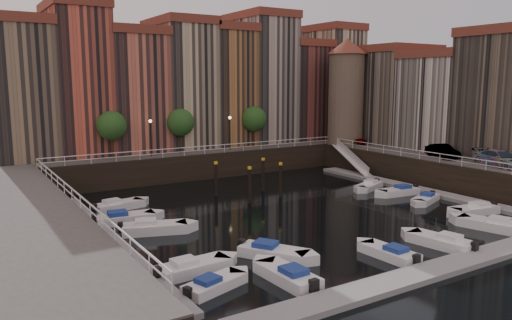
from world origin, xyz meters
TOP-DOWN VIEW (x-y plane):
  - ground at (0.00, 0.00)m, footprint 200.00×200.00m
  - quay_far at (0.00, 26.00)m, footprint 80.00×20.00m
  - quay_right at (28.00, -2.00)m, footprint 20.00×36.00m
  - dock_left at (-16.20, -1.00)m, footprint 2.00×28.00m
  - dock_right at (16.20, -1.00)m, footprint 2.00×28.00m
  - dock_near at (0.00, -17.00)m, footprint 30.00×2.00m
  - mountains at (1.72, 110.00)m, footprint 145.00×100.00m
  - far_terrace at (3.31, 23.50)m, footprint 48.70×10.30m
  - right_terrace at (26.50, 3.80)m, footprint 9.30×24.30m
  - corner_tower at (20.00, 14.50)m, footprint 5.20×5.20m
  - promenade_trees at (-1.33, 18.20)m, footprint 21.20×3.20m
  - street_lamps at (-1.00, 17.20)m, footprint 10.36×0.36m
  - railings at (0.00, 4.88)m, footprint 36.08×34.04m
  - gangway at (17.10, 10.00)m, footprint 2.78×8.32m
  - mooring_pilings at (0.24, 5.83)m, footprint 5.61×4.63m
  - boat_left_0 at (-13.27, -12.21)m, footprint 4.19×2.58m
  - boat_left_1 at (-13.30, -9.42)m, footprint 4.84×2.04m
  - boat_left_2 at (-12.44, -0.50)m, footprint 5.21×3.27m
  - boat_left_3 at (-13.49, 3.31)m, footprint 5.02×2.26m
  - boat_left_4 at (-12.68, 7.80)m, footprint 4.83×2.55m
  - boat_right_0 at (13.21, -9.94)m, footprint 4.76×2.38m
  - boat_right_1 at (12.96, -4.90)m, footprint 4.16×2.75m
  - boat_right_2 at (13.21, -1.38)m, footprint 4.67×2.13m
  - boat_right_3 at (12.56, 2.18)m, footprint 4.38×2.94m
  - boat_near_0 at (-9.13, -13.47)m, footprint 1.92×4.83m
  - boat_near_1 at (-1.24, -13.79)m, footprint 1.81×4.40m
  - boat_near_2 at (3.48, -14.14)m, footprint 2.53×4.94m
  - boat_near_3 at (10.19, -13.52)m, footprint 3.03×5.13m
  - car_a at (20.33, 13.25)m, footprint 1.80×4.06m
  - car_b at (20.46, -0.71)m, footprint 2.79×4.73m
  - car_c at (20.58, -7.25)m, footprint 3.24×5.79m
  - boat_extra_697 at (-7.72, -9.70)m, footprint 3.90×4.77m

SIDE VIEW (x-z plane):
  - ground at x=0.00m, z-range 0.00..0.00m
  - dock_left at x=-16.20m, z-range 0.00..0.35m
  - dock_right at x=16.20m, z-range 0.00..0.35m
  - dock_near at x=0.00m, z-range 0.00..0.35m
  - boat_right_1 at x=12.96m, z-range -0.15..0.79m
  - boat_left_0 at x=-13.27m, z-range -0.15..0.79m
  - boat_right_3 at x=12.56m, z-range -0.16..0.83m
  - boat_near_1 at x=-1.24m, z-range -0.16..0.84m
  - boat_right_2 at x=13.21m, z-range -0.17..0.88m
  - boat_right_0 at x=13.21m, z-range -0.17..0.89m
  - boat_left_4 at x=-12.68m, z-range -0.18..0.91m
  - boat_left_1 at x=-13.30m, z-range -0.18..0.92m
  - boat_near_0 at x=-9.13m, z-range -0.18..0.92m
  - boat_near_2 at x=3.48m, z-range -0.18..0.93m
  - boat_extra_697 at x=-7.72m, z-range -0.18..0.93m
  - boat_left_3 at x=-13.49m, z-range -0.18..0.95m
  - boat_near_3 at x=10.19m, z-range -0.19..0.96m
  - boat_left_2 at x=-12.44m, z-range -0.19..0.98m
  - quay_far at x=0.00m, z-range 0.00..3.00m
  - quay_right at x=28.00m, z-range 0.00..3.00m
  - mooring_pilings at x=0.24m, z-range -0.24..3.54m
  - gangway at x=17.10m, z-range 0.05..3.78m
  - car_a at x=20.33m, z-range 3.00..4.36m
  - car_b at x=20.46m, z-range 3.00..4.47m
  - railings at x=0.00m, z-range 3.53..4.05m
  - car_c at x=20.58m, z-range 3.00..4.59m
  - street_lamps at x=-1.00m, z-range 3.81..7.99m
  - promenade_trees at x=-1.33m, z-range 3.98..9.18m
  - mountains at x=1.72m, z-range -1.08..16.92m
  - right_terrace at x=26.50m, z-range 2.56..16.56m
  - corner_tower at x=20.00m, z-range 3.29..17.09m
  - far_terrace at x=3.31m, z-range 2.20..19.70m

